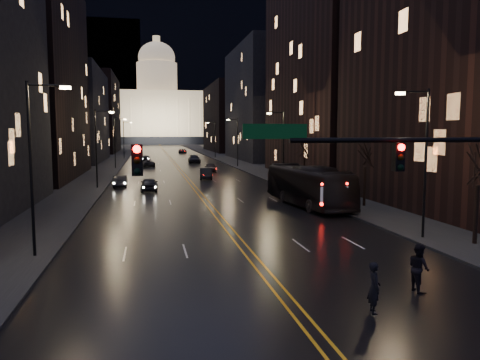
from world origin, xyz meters
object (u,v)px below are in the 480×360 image
traffic_signal (459,170)px  bus (308,186)px  oncoming_car_b (120,181)px  receding_car_a (206,174)px  pedestrian_b (419,268)px  oncoming_car_a (149,184)px  pedestrian_a (374,288)px

traffic_signal → bus: 24.12m
oncoming_car_b → receding_car_a: (11.00, 7.32, 0.05)m
oncoming_car_b → pedestrian_b: pedestrian_b is taller
bus → receding_car_a: size_ratio=2.73×
oncoming_car_a → oncoming_car_b: oncoming_car_a is taller
oncoming_car_b → pedestrian_a: bearing=104.5°
pedestrian_b → traffic_signal: bearing=-168.6°
oncoming_car_a → pedestrian_a: 37.66m
bus → oncoming_car_a: bus is taller
traffic_signal → bus: (2.59, 23.74, -3.34)m
traffic_signal → oncoming_car_b: size_ratio=3.98×
oncoming_car_a → pedestrian_a: (7.85, -36.84, 0.18)m
bus → oncoming_car_a: 18.90m
traffic_signal → oncoming_car_a: (-11.08, 36.75, -4.34)m
oncoming_car_b → oncoming_car_a: bearing=125.6°
receding_car_a → pedestrian_a: size_ratio=2.46×
pedestrian_b → receding_car_a: bearing=3.4°
oncoming_car_b → pedestrian_b: (14.05, -39.58, 0.27)m
oncoming_car_a → oncoming_car_b: size_ratio=1.03×
pedestrian_a → bus: bearing=-4.0°
traffic_signal → pedestrian_a: bearing=-178.4°
oncoming_car_a → pedestrian_a: bearing=103.5°
oncoming_car_a → bus: bearing=137.9°
receding_car_a → pedestrian_a: bearing=-84.3°
traffic_signal → oncoming_car_a: bearing=106.8°
bus → pedestrian_b: bus is taller
oncoming_car_b → pedestrian_b: 42.00m
receding_car_a → pedestrian_b: 47.01m
oncoming_car_a → receding_car_a: receding_car_a is taller
traffic_signal → oncoming_car_b: (-14.41, 41.29, -4.39)m
bus → oncoming_car_b: bearing=128.6°
pedestrian_a → pedestrian_b: pedestrian_b is taller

